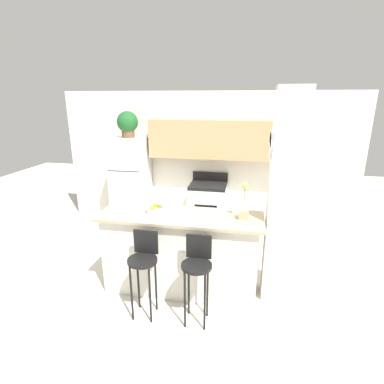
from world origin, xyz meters
TOP-DOWN VIEW (x-y plane):
  - ground_plane at (0.00, 0.00)m, footprint 14.00×14.00m
  - wall_back at (0.13, 2.20)m, footprint 5.60×0.38m
  - pillar_right at (1.21, 0.09)m, footprint 0.38×0.32m
  - counter_bar at (0.00, 0.00)m, footprint 2.02×0.66m
  - refrigerator at (-1.39, 1.89)m, footprint 0.63×0.68m
  - stove_range at (0.09, 1.94)m, footprint 0.67×0.59m
  - bar_stool_left at (-0.30, -0.53)m, footprint 0.33×0.33m
  - bar_stool_right at (0.30, -0.53)m, footprint 0.33×0.33m
  - potted_plant_on_fridge at (-1.39, 1.89)m, footprint 0.38×0.38m
  - orchid_vase at (0.76, 0.02)m, footprint 0.11×0.11m
  - fruit_bowl at (-0.32, 0.05)m, footprint 0.25×0.25m

SIDE VIEW (x-z plane):
  - ground_plane at x=0.00m, z-range 0.00..0.00m
  - stove_range at x=0.09m, z-range -0.07..1.00m
  - counter_bar at x=0.00m, z-range 0.01..1.06m
  - bar_stool_left at x=-0.30m, z-range 0.17..1.18m
  - bar_stool_right at x=0.30m, z-range 0.17..1.18m
  - refrigerator at x=-1.39m, z-range 0.00..1.73m
  - fruit_bowl at x=-0.32m, z-range 1.03..1.14m
  - orchid_vase at x=0.76m, z-range 0.95..1.40m
  - pillar_right at x=1.21m, z-range 0.01..2.56m
  - wall_back at x=0.13m, z-range 0.18..2.73m
  - potted_plant_on_fridge at x=-1.39m, z-range 1.75..2.22m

